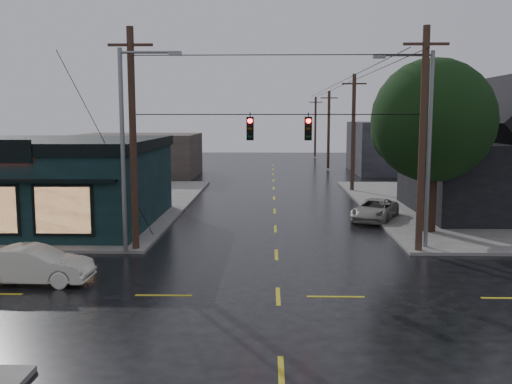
{
  "coord_description": "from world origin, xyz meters",
  "views": [
    {
      "loc": [
        -0.28,
        -19.17,
        6.2
      ],
      "look_at": [
        -0.87,
        4.01,
        3.13
      ],
      "focal_mm": 40.0,
      "sensor_mm": 36.0,
      "label": 1
    }
  ],
  "objects_px": {
    "corner_tree": "(433,121)",
    "utility_pole_ne": "(418,253)",
    "sedan_cream": "(33,265)",
    "suv_silver": "(375,210)",
    "utility_pole_nw": "(136,251)"
  },
  "relations": [
    {
      "from": "corner_tree",
      "to": "utility_pole_ne",
      "type": "height_order",
      "value": "corner_tree"
    },
    {
      "from": "sedan_cream",
      "to": "suv_silver",
      "type": "xyz_separation_m",
      "value": [
        15.11,
        13.47,
        -0.07
      ]
    },
    {
      "from": "utility_pole_nw",
      "to": "suv_silver",
      "type": "distance_m",
      "value": 15.01
    },
    {
      "from": "corner_tree",
      "to": "suv_silver",
      "type": "height_order",
      "value": "corner_tree"
    },
    {
      "from": "utility_pole_nw",
      "to": "utility_pole_ne",
      "type": "relative_size",
      "value": 1.0
    },
    {
      "from": "corner_tree",
      "to": "utility_pole_nw",
      "type": "height_order",
      "value": "corner_tree"
    },
    {
      "from": "utility_pole_ne",
      "to": "sedan_cream",
      "type": "xyz_separation_m",
      "value": [
        -15.61,
        -5.18,
        0.71
      ]
    },
    {
      "from": "utility_pole_ne",
      "to": "sedan_cream",
      "type": "bearing_deg",
      "value": -161.64
    },
    {
      "from": "suv_silver",
      "to": "corner_tree",
      "type": "bearing_deg",
      "value": -36.69
    },
    {
      "from": "utility_pole_ne",
      "to": "suv_silver",
      "type": "xyz_separation_m",
      "value": [
        -0.5,
        8.29,
        0.64
      ]
    },
    {
      "from": "corner_tree",
      "to": "suv_silver",
      "type": "bearing_deg",
      "value": 119.42
    },
    {
      "from": "utility_pole_nw",
      "to": "sedan_cream",
      "type": "xyz_separation_m",
      "value": [
        -2.61,
        -5.18,
        0.71
      ]
    },
    {
      "from": "suv_silver",
      "to": "utility_pole_nw",
      "type": "bearing_deg",
      "value": -122.57
    },
    {
      "from": "utility_pole_nw",
      "to": "suv_silver",
      "type": "xyz_separation_m",
      "value": [
        12.5,
        8.29,
        0.64
      ]
    },
    {
      "from": "corner_tree",
      "to": "utility_pole_ne",
      "type": "relative_size",
      "value": 0.9
    }
  ]
}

